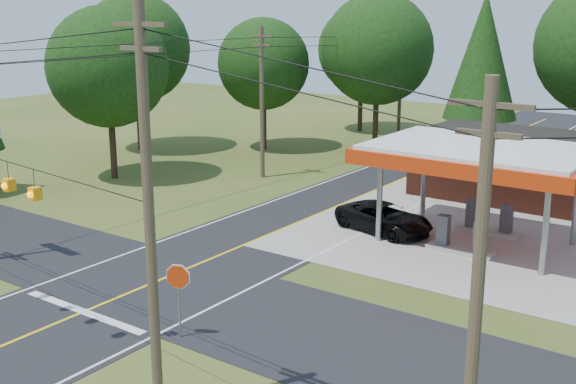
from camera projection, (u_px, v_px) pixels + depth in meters
The scene contains 14 objects.
ground at pixel (153, 283), 30.31m from camera, with size 120.00×120.00×0.00m, color #384C1A.
main_highway at pixel (153, 283), 30.31m from camera, with size 8.00×120.00×0.02m, color black.
cross_road at pixel (153, 283), 30.31m from camera, with size 70.00×7.00×0.02m, color black.
lane_center_yellow at pixel (153, 283), 30.30m from camera, with size 0.15×110.00×0.00m, color yellow.
gas_canopy at pixel (480, 158), 34.39m from camera, with size 10.60×7.40×4.88m.
convenience_store at pixel (557, 171), 42.28m from camera, with size 16.40×7.55×3.80m.
utility_pole_near_right at pixel (149, 215), 19.08m from camera, with size 1.80×0.30×11.50m.
utility_pole_far_left at pixel (262, 101), 47.67m from camera, with size 1.80×0.30×10.00m.
utility_pole_right_b at pixel (477, 297), 15.66m from camera, with size 1.80×0.30×10.00m.
utility_pole_north at pixel (400, 86), 60.31m from camera, with size 0.30×0.30×9.50m.
treeline_backdrop at pixel (425, 66), 46.85m from camera, with size 70.27×51.59×13.30m.
suv_car at pixel (384, 218), 37.04m from camera, with size 5.27×5.27×1.47m, color black.
octagonal_stop_sign at pixel (178, 282), 24.88m from camera, with size 0.89×0.38×2.76m.
route_sign_post at pixel (154, 307), 25.10m from camera, with size 0.40×0.13×1.99m.
Camera 1 is at (21.15, -19.74, 11.37)m, focal length 45.00 mm.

